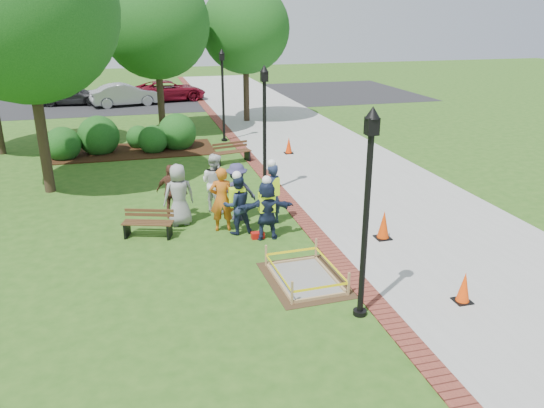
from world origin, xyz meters
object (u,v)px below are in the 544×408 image
object	(u,v)px
wet_concrete_pad	(305,271)
hivis_worker_b	(272,192)
bench_near	(148,229)
hivis_worker_c	(237,203)
cone_front	(464,288)
lamp_near	(367,200)
hivis_worker_a	(267,208)

from	to	relation	value
wet_concrete_pad	hivis_worker_b	xyz separation A→B (m)	(0.14, 3.54, 0.73)
bench_near	hivis_worker_c	world-z (taller)	hivis_worker_c
hivis_worker_c	cone_front	bearing A→B (deg)	-51.77
bench_near	lamp_near	bearing A→B (deg)	-52.30
wet_concrete_pad	cone_front	bearing A→B (deg)	-31.77
hivis_worker_a	hivis_worker_c	bearing A→B (deg)	140.59
cone_front	lamp_near	bearing A→B (deg)	177.24
bench_near	hivis_worker_c	distance (m)	2.54
hivis_worker_c	wet_concrete_pad	bearing A→B (deg)	-73.05
cone_front	hivis_worker_c	world-z (taller)	hivis_worker_c
hivis_worker_b	bench_near	bearing A→B (deg)	-178.86
bench_near	cone_front	size ratio (longest dim) A/B	2.01
wet_concrete_pad	hivis_worker_c	size ratio (longest dim) A/B	1.32
bench_near	hivis_worker_a	size ratio (longest dim) A/B	0.80
hivis_worker_b	hivis_worker_c	size ratio (longest dim) A/B	1.08
cone_front	lamp_near	xyz separation A→B (m)	(-2.31, 0.11, 2.14)
hivis_worker_a	cone_front	bearing A→B (deg)	-53.80
hivis_worker_b	hivis_worker_c	xyz separation A→B (m)	(-1.09, -0.43, -0.06)
bench_near	hivis_worker_b	size ratio (longest dim) A/B	0.74
wet_concrete_pad	bench_near	distance (m)	4.84
wet_concrete_pad	hivis_worker_c	world-z (taller)	hivis_worker_c
hivis_worker_c	hivis_worker_a	bearing A→B (deg)	-39.41
cone_front	hivis_worker_a	bearing A→B (deg)	126.20
cone_front	bench_near	bearing A→B (deg)	140.03
lamp_near	hivis_worker_b	bearing A→B (deg)	95.29
lamp_near	hivis_worker_a	size ratio (longest dim) A/B	2.38
wet_concrete_pad	hivis_worker_b	size ratio (longest dim) A/B	1.22
lamp_near	cone_front	bearing A→B (deg)	-2.76
wet_concrete_pad	cone_front	world-z (taller)	cone_front
wet_concrete_pad	hivis_worker_b	world-z (taller)	hivis_worker_b
wet_concrete_pad	lamp_near	bearing A→B (deg)	-69.88
bench_near	wet_concrete_pad	bearing A→B (deg)	-45.81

